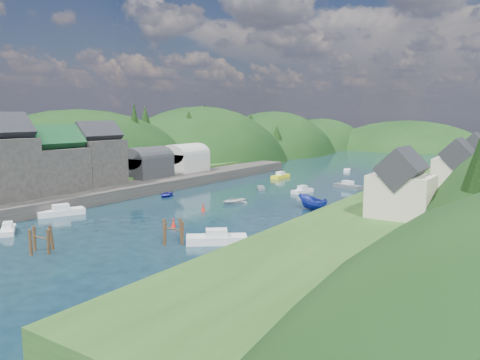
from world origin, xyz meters
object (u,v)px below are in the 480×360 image
Objects in this scene: piling_cluster_far at (173,234)px; channel_buoy_far at (203,208)px; piling_cluster_near at (41,243)px; channel_buoy_near at (173,223)px.

channel_buoy_far is (-8.15, 15.84, -0.59)m from piling_cluster_far.
piling_cluster_far is at bearing -62.75° from channel_buoy_far.
piling_cluster_near is 16.72m from channel_buoy_near.
piling_cluster_near is 26.37m from channel_buoy_far.
piling_cluster_far is 7.66m from channel_buoy_near.
piling_cluster_far is 2.98× the size of channel_buoy_far.
piling_cluster_near reaches higher than piling_cluster_far.
channel_buoy_near is (4.02, 16.22, -0.60)m from piling_cluster_near.
channel_buoy_far is at bearing 87.96° from piling_cluster_near.
piling_cluster_far reaches higher than channel_buoy_near.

